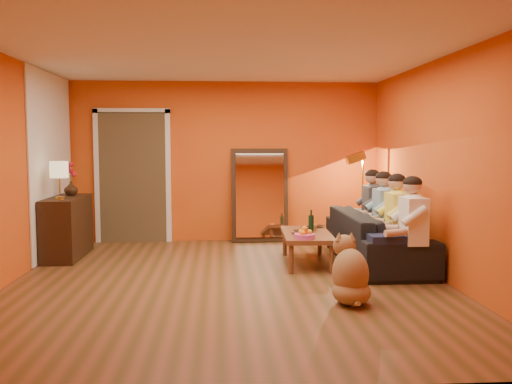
{
  "coord_description": "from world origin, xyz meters",
  "views": [
    {
      "loc": [
        -0.09,
        -6.13,
        1.59
      ],
      "look_at": [
        0.35,
        0.5,
        1.0
      ],
      "focal_mm": 38.0,
      "sensor_mm": 36.0,
      "label": 1
    }
  ],
  "objects": [
    {
      "name": "book_mid",
      "position": [
        0.88,
        0.71,
        0.45
      ],
      "size": [
        0.26,
        0.3,
        0.02
      ],
      "primitive_type": "imported",
      "rotation": [
        0.0,
        0.0,
        -0.4
      ],
      "color": "#A61220",
      "rests_on": "book_lower"
    },
    {
      "name": "tumbler",
      "position": [
        1.17,
        1.02,
        0.46
      ],
      "size": [
        0.1,
        0.1,
        0.08
      ],
      "primitive_type": "imported",
      "rotation": [
        0.0,
        0.0,
        -0.08
      ],
      "color": "#B27F3F",
      "rests_on": "coffee_table"
    },
    {
      "name": "person_mid_right",
      "position": [
        2.13,
        1.02,
        0.61
      ],
      "size": [
        0.7,
        0.44,
        1.22
      ],
      "primitive_type": null,
      "color": "#82AFC9",
      "rests_on": "sofa"
    },
    {
      "name": "mirror_glass",
      "position": [
        0.55,
        2.59,
        0.76
      ],
      "size": [
        0.78,
        0.21,
        1.35
      ],
      "primitive_type": "cube",
      "rotation": [
        -0.14,
        0.0,
        0.0
      ],
      "color": "white",
      "rests_on": "mirror_frame"
    },
    {
      "name": "white_accent",
      "position": [
        -2.48,
        1.75,
        1.3
      ],
      "size": [
        0.02,
        1.9,
        2.58
      ],
      "primitive_type": "cube",
      "color": "white",
      "rests_on": "wall_left"
    },
    {
      "name": "book_lower",
      "position": [
        0.87,
        0.7,
        0.43
      ],
      "size": [
        0.24,
        0.28,
        0.02
      ],
      "primitive_type": "imported",
      "rotation": [
        0.0,
        0.0,
        0.3
      ],
      "color": "#321F10",
      "rests_on": "coffee_table"
    },
    {
      "name": "vase",
      "position": [
        -2.24,
        1.8,
        0.95
      ],
      "size": [
        0.19,
        0.19,
        0.2
      ],
      "primitive_type": "imported",
      "color": "#321F10",
      "rests_on": "sideboard"
    },
    {
      "name": "dog",
      "position": [
        1.2,
        -0.89,
        0.35
      ],
      "size": [
        0.6,
        0.7,
        0.7
      ],
      "primitive_type": null,
      "rotation": [
        0.0,
        0.0,
        0.43
      ],
      "color": "#986244",
      "rests_on": "floor"
    },
    {
      "name": "wine_bottle",
      "position": [
        1.1,
        0.85,
        0.58
      ],
      "size": [
        0.07,
        0.07,
        0.31
      ],
      "primitive_type": "cylinder",
      "color": "black",
      "rests_on": "coffee_table"
    },
    {
      "name": "coffee_table",
      "position": [
        1.05,
        0.9,
        0.21
      ],
      "size": [
        0.68,
        1.25,
        0.42
      ],
      "primitive_type": null,
      "rotation": [
        0.0,
        0.0,
        -0.05
      ],
      "color": "brown",
      "rests_on": "floor"
    },
    {
      "name": "floor_lamp",
      "position": [
        2.1,
        2.05,
        0.72
      ],
      "size": [
        0.3,
        0.24,
        1.44
      ],
      "primitive_type": null,
      "rotation": [
        0.0,
        0.0,
        -0.01
      ],
      "color": "#B59335",
      "rests_on": "floor"
    },
    {
      "name": "door_header",
      "position": [
        -1.5,
        2.71,
        2.12
      ],
      "size": [
        1.22,
        0.06,
        0.08
      ],
      "primitive_type": "cube",
      "color": "white",
      "rests_on": "wall_back"
    },
    {
      "name": "person_far_right",
      "position": [
        2.13,
        1.57,
        0.61
      ],
      "size": [
        0.7,
        0.44,
        1.22
      ],
      "primitive_type": null,
      "color": "#37383D",
      "rests_on": "sofa"
    },
    {
      "name": "door_jamb_right",
      "position": [
        -0.93,
        2.71,
        1.05
      ],
      "size": [
        0.08,
        0.06,
        2.2
      ],
      "primitive_type": "cube",
      "color": "white",
      "rests_on": "wall_back"
    },
    {
      "name": "table_lamp",
      "position": [
        -2.24,
        1.25,
        1.1
      ],
      "size": [
        0.24,
        0.24,
        0.51
      ],
      "primitive_type": null,
      "color": "beige",
      "rests_on": "sideboard"
    },
    {
      "name": "sofa",
      "position": [
        2.0,
        0.92,
        0.34
      ],
      "size": [
        2.34,
        0.92,
        0.68
      ],
      "primitive_type": "imported",
      "rotation": [
        0.0,
        0.0,
        1.57
      ],
      "color": "black",
      "rests_on": "floor"
    },
    {
      "name": "book_upper",
      "position": [
        0.87,
        0.69,
        0.47
      ],
      "size": [
        0.17,
        0.22,
        0.02
      ],
      "primitive_type": "imported",
      "rotation": [
        0.0,
        0.0,
        0.09
      ],
      "color": "black",
      "rests_on": "book_mid"
    },
    {
      "name": "flowers",
      "position": [
        -2.24,
        1.8,
        1.21
      ],
      "size": [
        0.17,
        0.17,
        0.48
      ],
      "primitive_type": null,
      "color": "#A61220",
      "rests_on": "vase"
    },
    {
      "name": "laptop",
      "position": [
        1.23,
        1.25,
        0.43
      ],
      "size": [
        0.42,
        0.37,
        0.03
      ],
      "primitive_type": "imported",
      "rotation": [
        0.0,
        0.0,
        0.51
      ],
      "color": "black",
      "rests_on": "coffee_table"
    },
    {
      "name": "person_far_left",
      "position": [
        2.13,
        -0.08,
        0.61
      ],
      "size": [
        0.7,
        0.44,
        1.22
      ],
      "primitive_type": null,
      "color": "white",
      "rests_on": "sofa"
    },
    {
      "name": "door_jamb_left",
      "position": [
        -2.07,
        2.71,
        1.05
      ],
      "size": [
        0.08,
        0.06,
        2.2
      ],
      "primitive_type": "cube",
      "color": "white",
      "rests_on": "wall_back"
    },
    {
      "name": "sideboard",
      "position": [
        -2.24,
        1.55,
        0.42
      ],
      "size": [
        0.44,
        1.18,
        0.85
      ],
      "primitive_type": "cube",
      "color": "#321F10",
      "rests_on": "floor"
    },
    {
      "name": "person_mid_left",
      "position": [
        2.13,
        0.47,
        0.61
      ],
      "size": [
        0.7,
        0.44,
        1.22
      ],
      "primitive_type": null,
      "color": "#F8EB52",
      "rests_on": "sofa"
    },
    {
      "name": "mirror_frame",
      "position": [
        0.55,
        2.63,
        0.76
      ],
      "size": [
        0.92,
        0.27,
        1.51
      ],
      "primitive_type": "cube",
      "rotation": [
        -0.14,
        0.0,
        0.0
      ],
      "color": "#321F10",
      "rests_on": "floor"
    },
    {
      "name": "room_shell",
      "position": [
        0.0,
        0.37,
        1.3
      ],
      "size": [
        5.0,
        5.5,
        2.6
      ],
      "color": "brown",
      "rests_on": "ground"
    },
    {
      "name": "fruit_bowl",
      "position": [
        0.95,
        0.45,
        0.5
      ],
      "size": [
        0.26,
        0.26,
        0.16
      ],
      "primitive_type": null,
      "color": "#E751A4",
      "rests_on": "coffee_table"
    },
    {
      "name": "doorway_recess",
      "position": [
        -1.5,
        2.83,
        1.05
      ],
      "size": [
        1.06,
        0.3,
        2.1
      ],
      "primitive_type": "cube",
      "color": "#3F2D19",
      "rests_on": "floor"
    }
  ]
}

